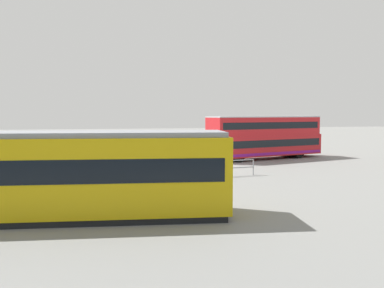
# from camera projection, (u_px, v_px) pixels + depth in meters

# --- Properties ---
(ground_plane) EXTENTS (160.00, 160.00, 0.00)m
(ground_plane) POSITION_uv_depth(u_px,v_px,m) (214.00, 165.00, 32.38)
(ground_plane) COLOR gray
(double_decker_bus) EXTENTS (11.89, 5.32, 3.94)m
(double_decker_bus) POSITION_uv_depth(u_px,v_px,m) (265.00, 137.00, 36.66)
(double_decker_bus) COLOR red
(double_decker_bus) RESTS_ON ground
(tram_yellow) EXTENTS (15.87, 4.74, 3.48)m
(tram_yellow) POSITION_uv_depth(u_px,v_px,m) (29.00, 175.00, 15.55)
(tram_yellow) COLOR #E5B70C
(tram_yellow) RESTS_ON ground
(pedestrian_near_railing) EXTENTS (0.43, 0.43, 1.78)m
(pedestrian_near_railing) POSITION_uv_depth(u_px,v_px,m) (203.00, 163.00, 25.28)
(pedestrian_near_railing) COLOR #33384C
(pedestrian_near_railing) RESTS_ON ground
(pedestrian_railing) EXTENTS (9.66, 1.18, 1.08)m
(pedestrian_railing) POSITION_uv_depth(u_px,v_px,m) (187.00, 167.00, 25.48)
(pedestrian_railing) COLOR gray
(pedestrian_railing) RESTS_ON ground
(info_sign) EXTENTS (1.28, 0.21, 2.49)m
(info_sign) POSITION_uv_depth(u_px,v_px,m) (140.00, 154.00, 24.01)
(info_sign) COLOR slate
(info_sign) RESTS_ON ground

